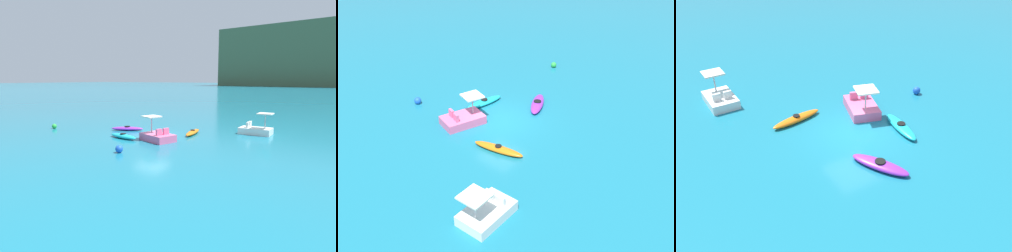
% 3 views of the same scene
% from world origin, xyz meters
% --- Properties ---
extents(ground_plane, '(600.00, 600.00, 0.00)m').
position_xyz_m(ground_plane, '(0.00, 0.00, 0.00)').
color(ground_plane, '#19728C').
extents(kayak_purple, '(2.74, 1.86, 0.37)m').
position_xyz_m(kayak_purple, '(-2.94, 0.56, 0.16)').
color(kayak_purple, purple).
rests_on(kayak_purple, ground_plane).
extents(kayak_orange, '(1.08, 2.93, 0.37)m').
position_xyz_m(kayak_orange, '(2.53, 1.90, 0.16)').
color(kayak_orange, orange).
rests_on(kayak_orange, ground_plane).
extents(kayak_cyan, '(2.76, 1.10, 0.37)m').
position_xyz_m(kayak_cyan, '(-0.97, -2.22, 0.16)').
color(kayak_cyan, '#19B7C6').
rests_on(kayak_cyan, ground_plane).
extents(pedal_boat_white, '(2.47, 1.54, 1.68)m').
position_xyz_m(pedal_boat_white, '(6.62, 4.70, 0.34)').
color(pedal_boat_white, white).
rests_on(pedal_boat_white, ground_plane).
extents(pedal_boat_pink, '(2.75, 2.18, 1.68)m').
position_xyz_m(pedal_boat_pink, '(1.62, -1.59, 0.34)').
color(pedal_boat_pink, pink).
rests_on(pedal_boat_pink, ground_plane).
extents(buoy_green, '(0.42, 0.42, 0.42)m').
position_xyz_m(buoy_green, '(-8.91, -2.14, 0.21)').
color(buoy_green, green).
rests_on(buoy_green, ground_plane).
extents(buoy_blue, '(0.45, 0.45, 0.45)m').
position_xyz_m(buoy_blue, '(1.68, -5.61, 0.23)').
color(buoy_blue, blue).
rests_on(buoy_blue, ground_plane).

